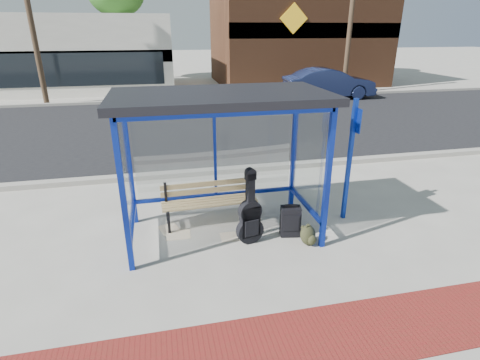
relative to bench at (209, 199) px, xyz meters
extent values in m
plane|color=#B2ADA0|center=(0.17, -0.48, -0.45)|extent=(120.00, 120.00, 0.00)
cube|color=maroon|center=(0.17, -3.08, -0.45)|extent=(60.00, 1.00, 0.01)
cube|color=gray|center=(0.17, 2.42, -0.39)|extent=(60.00, 0.25, 0.12)
cube|color=black|center=(0.17, 7.52, -0.45)|extent=(60.00, 10.00, 0.00)
cube|color=gray|center=(0.17, 12.62, -0.39)|extent=(60.00, 0.25, 0.12)
cube|color=#B2ADA0|center=(0.17, 14.52, -0.45)|extent=(60.00, 4.00, 0.01)
cube|color=navy|center=(-1.33, -1.23, 0.70)|extent=(0.08, 0.08, 2.30)
cube|color=navy|center=(1.67, -1.23, 0.70)|extent=(0.08, 0.08, 2.30)
cube|color=navy|center=(-1.33, 0.27, 0.70)|extent=(0.08, 0.08, 2.30)
cube|color=navy|center=(1.67, 0.27, 0.70)|extent=(0.08, 0.08, 2.30)
cube|color=navy|center=(0.17, 0.27, 1.81)|extent=(3.00, 0.08, 0.08)
cube|color=navy|center=(0.17, -1.23, 1.81)|extent=(3.00, 0.08, 0.08)
cube|color=navy|center=(-1.33, -0.48, 1.81)|extent=(0.08, 1.50, 0.08)
cube|color=navy|center=(1.67, -0.48, 1.81)|extent=(0.08, 1.50, 0.08)
cube|color=navy|center=(0.17, 0.27, -0.05)|extent=(3.00, 0.08, 0.06)
cube|color=navy|center=(-1.33, -0.48, -0.05)|extent=(0.08, 1.50, 0.06)
cube|color=navy|center=(1.67, -0.48, -0.05)|extent=(0.08, 1.50, 0.06)
cube|color=navy|center=(0.17, 0.27, 0.90)|extent=(0.05, 0.05, 1.90)
cube|color=silver|center=(0.17, 0.27, 0.86)|extent=(2.84, 0.01, 1.82)
cube|color=silver|center=(-1.33, -0.48, 0.86)|extent=(0.02, 1.34, 1.82)
cube|color=silver|center=(1.67, -0.48, 0.86)|extent=(0.02, 1.34, 1.82)
cube|color=black|center=(0.17, -0.48, 1.91)|extent=(3.30, 1.80, 0.12)
cube|color=silver|center=(-8.83, 17.52, 1.55)|extent=(18.00, 6.00, 4.00)
cube|color=#59331E|center=(8.17, 18.02, 2.75)|extent=(10.00, 7.00, 6.40)
cube|color=black|center=(8.17, 14.57, 2.75)|extent=(10.00, 0.10, 0.80)
cube|color=yellow|center=(6.67, 14.47, 3.35)|extent=(1.56, 0.06, 1.56)
cylinder|color=#4C3826|center=(-2.83, 21.52, 2.05)|extent=(0.36, 0.36, 5.00)
cylinder|color=#4C3826|center=(12.67, 21.52, 2.05)|extent=(0.36, 0.36, 5.00)
cylinder|color=#4C3826|center=(-5.83, 12.92, 3.55)|extent=(0.24, 0.24, 8.00)
cylinder|color=#4C3826|center=(9.17, 12.92, 3.55)|extent=(0.24, 0.24, 8.00)
cube|color=black|center=(-0.74, -0.27, -0.24)|extent=(0.05, 0.05, 0.42)
cube|color=black|center=(-0.76, 0.10, -0.05)|extent=(0.05, 0.05, 0.80)
cube|color=black|center=(-0.75, -0.09, -0.24)|extent=(0.06, 0.38, 0.05)
cube|color=black|center=(0.76, -0.21, -0.24)|extent=(0.05, 0.05, 0.42)
cube|color=black|center=(0.75, 0.15, -0.05)|extent=(0.05, 0.05, 0.80)
cube|color=black|center=(0.76, -0.03, -0.24)|extent=(0.06, 0.38, 0.05)
cube|color=tan|center=(0.01, -0.21, -0.03)|extent=(1.70, 0.15, 0.03)
cube|color=tan|center=(0.00, -0.11, -0.03)|extent=(1.70, 0.15, 0.03)
cube|color=tan|center=(0.00, -0.01, -0.03)|extent=(1.70, 0.15, 0.03)
cube|color=tan|center=(0.00, 0.10, -0.03)|extent=(1.70, 0.15, 0.03)
cube|color=tan|center=(-0.01, 0.13, 0.11)|extent=(1.70, 0.09, 0.09)
cube|color=tan|center=(-0.01, 0.13, 0.24)|extent=(1.70, 0.09, 0.09)
cylinder|color=black|center=(0.55, -0.87, -0.23)|extent=(0.47, 0.22, 0.45)
cylinder|color=black|center=(0.55, -0.87, 0.13)|extent=(0.40, 0.20, 0.38)
cube|color=black|center=(0.55, -0.87, -0.05)|extent=(0.34, 0.19, 0.54)
cube|color=black|center=(0.55, -0.87, 0.49)|extent=(0.14, 0.13, 0.54)
cube|color=black|center=(0.55, -0.87, 0.73)|extent=(0.18, 0.14, 0.11)
cube|color=black|center=(1.28, -0.78, -0.18)|extent=(0.37, 0.27, 0.52)
cylinder|color=black|center=(1.16, -0.76, -0.43)|extent=(0.08, 0.20, 0.05)
cylinder|color=black|center=(1.40, -0.81, -0.43)|extent=(0.08, 0.20, 0.05)
cube|color=black|center=(1.28, -0.78, 0.11)|extent=(0.21, 0.07, 0.04)
cube|color=black|center=(1.26, -0.89, -0.17)|extent=(0.27, 0.06, 0.29)
ellipsoid|color=#2B2C18|center=(1.47, -1.12, -0.29)|extent=(0.34, 0.29, 0.33)
ellipsoid|color=#2B2C18|center=(1.51, -1.21, -0.33)|extent=(0.19, 0.16, 0.17)
cube|color=#2B2C18|center=(1.46, -1.10, -0.13)|extent=(0.10, 0.07, 0.03)
cube|color=#0D2B99|center=(2.47, -0.38, 0.66)|extent=(0.07, 0.07, 2.23)
cube|color=#0D2B99|center=(2.52, -0.38, 1.41)|extent=(0.04, 0.28, 0.42)
cube|color=white|center=(-0.74, -0.15, -0.45)|extent=(0.42, 0.47, 0.01)
cube|color=white|center=(-0.60, -0.38, -0.45)|extent=(0.43, 0.35, 0.01)
cube|color=white|center=(0.30, -0.63, -0.45)|extent=(0.40, 0.32, 0.01)
imported|color=#172042|center=(7.71, 11.73, 0.29)|extent=(4.57, 1.74, 1.49)
cylinder|color=#A4150B|center=(10.01, 13.23, -0.16)|extent=(0.20, 0.20, 0.59)
sphere|color=#A4150B|center=(10.01, 13.23, 0.17)|extent=(0.22, 0.22, 0.22)
cylinder|color=#A4150B|center=(10.01, 13.23, -0.06)|extent=(0.33, 0.15, 0.10)
camera|label=1|loc=(-0.76, -6.10, 2.86)|focal=28.00mm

